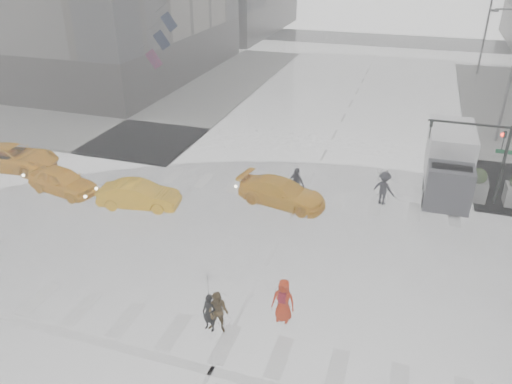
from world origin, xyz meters
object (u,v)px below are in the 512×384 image
(taxi_front, at_px, (63,181))
(taxi_mid, at_px, (139,195))
(traffic_signal_pole, at_px, (486,148))
(box_truck, at_px, (449,160))
(pedestrian_brown, at_px, (218,312))
(pedestrian_orange, at_px, (283,300))

(taxi_front, distance_m, taxi_mid, 4.92)
(traffic_signal_pole, height_order, box_truck, traffic_signal_pole)
(pedestrian_brown, xyz_separation_m, taxi_front, (-12.42, 7.60, -0.12))
(taxi_front, height_order, taxi_mid, taxi_front)
(pedestrian_brown, distance_m, pedestrian_orange, 2.45)
(taxi_mid, distance_m, box_truck, 17.09)
(taxi_mid, bearing_deg, taxi_front, 78.55)
(traffic_signal_pole, distance_m, pedestrian_orange, 14.39)
(pedestrian_brown, height_order, pedestrian_orange, pedestrian_orange)
(taxi_mid, xyz_separation_m, box_truck, (15.46, 7.20, 1.10))
(pedestrian_orange, bearing_deg, traffic_signal_pole, 58.97)
(box_truck, bearing_deg, pedestrian_brown, -119.39)
(pedestrian_brown, distance_m, taxi_front, 14.56)
(traffic_signal_pole, distance_m, box_truck, 2.38)
(taxi_mid, bearing_deg, traffic_signal_pole, -79.95)
(traffic_signal_pole, relative_size, pedestrian_orange, 2.52)
(traffic_signal_pole, distance_m, taxi_front, 22.78)
(pedestrian_brown, relative_size, pedestrian_orange, 0.95)
(pedestrian_orange, bearing_deg, taxi_mid, 147.78)
(pedestrian_brown, height_order, box_truck, box_truck)
(pedestrian_orange, bearing_deg, pedestrian_brown, -147.31)
(pedestrian_brown, bearing_deg, taxi_front, 146.41)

